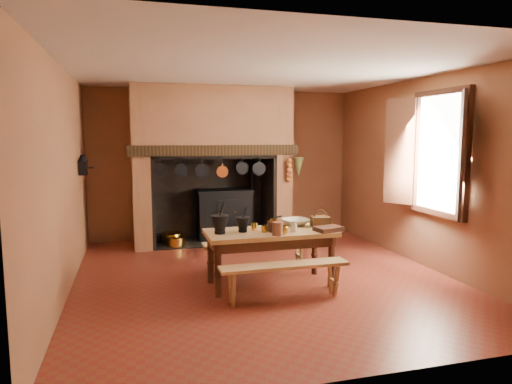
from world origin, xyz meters
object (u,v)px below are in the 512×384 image
at_px(iron_range, 225,213).
at_px(wicker_basket, 320,221).
at_px(mixing_bowl, 296,222).
at_px(coffee_grinder, 274,226).
at_px(work_table, 270,239).
at_px(bench_front, 284,273).

distance_m(iron_range, wicker_basket, 2.84).
xyz_separation_m(mixing_bowl, wicker_basket, (0.29, -0.17, 0.03)).
bearing_deg(wicker_basket, mixing_bowl, 156.09).
xyz_separation_m(coffee_grinder, mixing_bowl, (0.41, 0.31, -0.03)).
xyz_separation_m(iron_range, work_table, (0.05, -2.79, 0.12)).
xyz_separation_m(work_table, mixing_bowl, (0.44, 0.25, 0.16)).
bearing_deg(work_table, coffee_grinder, -66.05).
relative_size(bench_front, wicker_basket, 5.97).
height_order(iron_range, work_table, iron_range).
height_order(iron_range, bench_front, iron_range).
bearing_deg(iron_range, mixing_bowl, -79.12).
bearing_deg(coffee_grinder, wicker_basket, 11.57).
xyz_separation_m(bench_front, mixing_bowl, (0.44, 0.82, 0.44)).
bearing_deg(work_table, bench_front, -90.00).
height_order(iron_range, wicker_basket, iron_range).
height_order(mixing_bowl, wicker_basket, wicker_basket).
xyz_separation_m(iron_range, mixing_bowl, (0.49, -2.54, 0.28)).
distance_m(bench_front, mixing_bowl, 1.03).
bearing_deg(iron_range, bench_front, -89.19).
distance_m(bench_front, wicker_basket, 1.09).
relative_size(iron_range, coffee_grinder, 7.83).
bearing_deg(bench_front, iron_range, 90.81).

